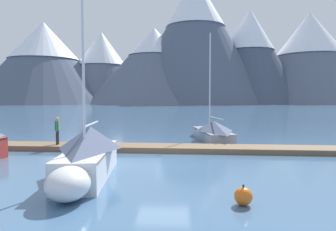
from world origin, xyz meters
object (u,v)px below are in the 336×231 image
object	(u,v)px
person_on_dock	(57,129)
mooring_buoy_inner_mooring	(243,196)
sailboat_mid_dock_port	(211,130)
sailboat_second_berth	(87,155)

from	to	relation	value
person_on_dock	mooring_buoy_inner_mooring	xyz separation A→B (m)	(9.40, -9.71, -0.99)
sailboat_mid_dock_port	person_on_dock	bearing A→B (deg)	-154.11
sailboat_second_berth	sailboat_mid_dock_port	distance (m)	13.13
mooring_buoy_inner_mooring	person_on_dock	bearing A→B (deg)	134.05
sailboat_mid_dock_port	person_on_dock	world-z (taller)	sailboat_mid_dock_port
sailboat_mid_dock_port	mooring_buoy_inner_mooring	world-z (taller)	sailboat_mid_dock_port
sailboat_second_berth	mooring_buoy_inner_mooring	distance (m)	6.24
person_on_dock	sailboat_second_berth	bearing A→B (deg)	-60.23
sailboat_second_berth	person_on_dock	size ratio (longest dim) A/B	4.50
person_on_dock	mooring_buoy_inner_mooring	distance (m)	13.55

